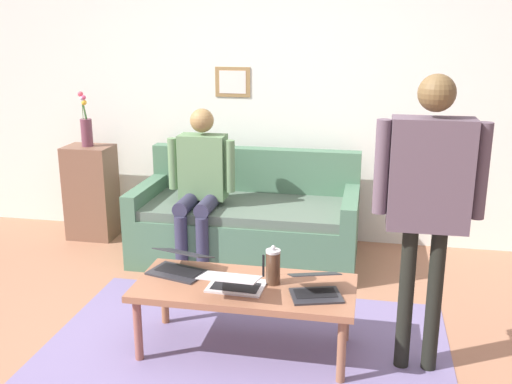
{
  "coord_description": "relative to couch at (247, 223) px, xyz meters",
  "views": [
    {
      "loc": [
        -0.81,
        3.04,
        1.92
      ],
      "look_at": [
        -0.05,
        -0.83,
        0.8
      ],
      "focal_mm": 41.62,
      "sensor_mm": 36.0,
      "label": 1
    }
  ],
  "objects": [
    {
      "name": "person_standing",
      "position": [
        -1.3,
        1.47,
        0.77
      ],
      "size": [
        0.59,
        0.2,
        1.68
      ],
      "color": "black",
      "rests_on": "ground_plane"
    },
    {
      "name": "laptop_left",
      "position": [
        -0.72,
        1.53,
        0.17
      ],
      "size": [
        0.35,
        0.34,
        0.14
      ],
      "color": "#28282D",
      "rests_on": "coffee_table"
    },
    {
      "name": "person_seated",
      "position": [
        0.33,
        0.23,
        0.42
      ],
      "size": [
        0.55,
        0.51,
        1.28
      ],
      "color": "#2F2E45",
      "rests_on": "ground_plane"
    },
    {
      "name": "coffee_table",
      "position": [
        -0.3,
        1.48,
        0.08
      ],
      "size": [
        1.31,
        0.58,
        0.43
      ],
      "color": "#905C41",
      "rests_on": "ground_plane"
    },
    {
      "name": "laptop_right",
      "position": [
        0.14,
        1.37,
        0.17
      ],
      "size": [
        0.4,
        0.36,
        0.15
      ],
      "color": "#28282D",
      "rests_on": "coffee_table"
    },
    {
      "name": "couch",
      "position": [
        0.0,
        0.0,
        0.0
      ],
      "size": [
        1.83,
        0.89,
        0.88
      ],
      "color": "#466D53",
      "rests_on": "ground_plane"
    },
    {
      "name": "flower_vase",
      "position": [
        1.51,
        -0.21,
        0.72
      ],
      "size": [
        0.1,
        0.11,
        0.49
      ],
      "color": "brown",
      "rests_on": "side_shelf"
    },
    {
      "name": "french_press",
      "position": [
        -0.46,
        1.42,
        0.23
      ],
      "size": [
        0.11,
        0.09,
        0.24
      ],
      "color": "#4C3323",
      "rests_on": "coffee_table"
    },
    {
      "name": "side_shelf",
      "position": [
        1.51,
        -0.22,
        0.12
      ],
      "size": [
        0.42,
        0.32,
        0.86
      ],
      "color": "brown",
      "rests_on": "ground_plane"
    },
    {
      "name": "area_rug",
      "position": [
        -0.3,
        1.58,
        -0.3
      ],
      "size": [
        2.46,
        1.86,
        0.01
      ],
      "primitive_type": "cube",
      "color": "slate",
      "rests_on": "ground_plane"
    },
    {
      "name": "back_wall",
      "position": [
        -0.18,
        -0.61,
        1.04
      ],
      "size": [
        7.04,
        0.11,
        2.7
      ],
      "color": "silver",
      "rests_on": "ground_plane"
    },
    {
      "name": "laptop_center",
      "position": [
        -0.26,
        1.56,
        0.17
      ],
      "size": [
        0.34,
        0.39,
        0.15
      ],
      "color": "silver",
      "rests_on": "coffee_table"
    },
    {
      "name": "ground_plane",
      "position": [
        -0.18,
        1.59,
        -0.31
      ],
      "size": [
        7.68,
        7.68,
        0.0
      ],
      "primitive_type": "plane",
      "color": "#9D6A4F"
    }
  ]
}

